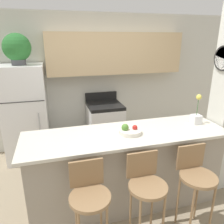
{
  "coord_description": "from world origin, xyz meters",
  "views": [
    {
      "loc": [
        -0.83,
        -2.29,
        2.08
      ],
      "look_at": [
        0.0,
        0.67,
        1.05
      ],
      "focal_mm": 35.0,
      "sensor_mm": 36.0,
      "label": 1
    }
  ],
  "objects_px": {
    "stove_range": "(105,126)",
    "bar_stool_right": "(196,177)",
    "potted_plant_on_fridge": "(17,48)",
    "orchid_vase": "(196,116)",
    "refrigerator": "(26,114)",
    "fruit_bowl": "(130,131)",
    "trash_bin": "(63,149)",
    "bar_stool_left": "(89,197)",
    "bar_stool_mid": "(146,186)"
  },
  "relations": [
    {
      "from": "refrigerator",
      "to": "orchid_vase",
      "type": "distance_m",
      "value": 2.77
    },
    {
      "from": "bar_stool_left",
      "to": "bar_stool_right",
      "type": "xyz_separation_m",
      "value": [
        1.16,
        0.0,
        0.0
      ]
    },
    {
      "from": "stove_range",
      "to": "bar_stool_right",
      "type": "bearing_deg",
      "value": -77.83
    },
    {
      "from": "bar_stool_right",
      "to": "potted_plant_on_fridge",
      "type": "height_order",
      "value": "potted_plant_on_fridge"
    },
    {
      "from": "bar_stool_left",
      "to": "orchid_vase",
      "type": "distance_m",
      "value": 1.75
    },
    {
      "from": "stove_range",
      "to": "bar_stool_right",
      "type": "relative_size",
      "value": 1.08
    },
    {
      "from": "potted_plant_on_fridge",
      "to": "orchid_vase",
      "type": "height_order",
      "value": "potted_plant_on_fridge"
    },
    {
      "from": "refrigerator",
      "to": "fruit_bowl",
      "type": "xyz_separation_m",
      "value": [
        1.33,
        -1.6,
        0.2
      ]
    },
    {
      "from": "potted_plant_on_fridge",
      "to": "fruit_bowl",
      "type": "xyz_separation_m",
      "value": [
        1.33,
        -1.6,
        -0.91
      ]
    },
    {
      "from": "bar_stool_mid",
      "to": "potted_plant_on_fridge",
      "type": "height_order",
      "value": "potted_plant_on_fridge"
    },
    {
      "from": "stove_range",
      "to": "bar_stool_left",
      "type": "distance_m",
      "value": 2.29
    },
    {
      "from": "bar_stool_right",
      "to": "potted_plant_on_fridge",
      "type": "distance_m",
      "value": 3.15
    },
    {
      "from": "bar_stool_mid",
      "to": "bar_stool_right",
      "type": "distance_m",
      "value": 0.58
    },
    {
      "from": "bar_stool_right",
      "to": "orchid_vase",
      "type": "xyz_separation_m",
      "value": [
        0.41,
        0.64,
        0.44
      ]
    },
    {
      "from": "stove_range",
      "to": "trash_bin",
      "type": "relative_size",
      "value": 2.82
    },
    {
      "from": "bar_stool_mid",
      "to": "potted_plant_on_fridge",
      "type": "distance_m",
      "value": 2.84
    },
    {
      "from": "trash_bin",
      "to": "stove_range",
      "type": "bearing_deg",
      "value": 14.15
    },
    {
      "from": "potted_plant_on_fridge",
      "to": "fruit_bowl",
      "type": "bearing_deg",
      "value": -50.22
    },
    {
      "from": "fruit_bowl",
      "to": "trash_bin",
      "type": "distance_m",
      "value": 1.79
    },
    {
      "from": "refrigerator",
      "to": "orchid_vase",
      "type": "xyz_separation_m",
      "value": [
        2.3,
        -1.53,
        0.27
      ]
    },
    {
      "from": "refrigerator",
      "to": "bar_stool_mid",
      "type": "distance_m",
      "value": 2.54
    },
    {
      "from": "bar_stool_right",
      "to": "orchid_vase",
      "type": "distance_m",
      "value": 0.88
    },
    {
      "from": "potted_plant_on_fridge",
      "to": "trash_bin",
      "type": "distance_m",
      "value": 1.86
    },
    {
      "from": "bar_stool_mid",
      "to": "trash_bin",
      "type": "bearing_deg",
      "value": 110.3
    },
    {
      "from": "stove_range",
      "to": "bar_stool_left",
      "type": "xyz_separation_m",
      "value": [
        -0.69,
        -2.17,
        0.21
      ]
    },
    {
      "from": "orchid_vase",
      "to": "trash_bin",
      "type": "relative_size",
      "value": 1.06
    },
    {
      "from": "bar_stool_mid",
      "to": "trash_bin",
      "type": "relative_size",
      "value": 2.61
    },
    {
      "from": "stove_range",
      "to": "trash_bin",
      "type": "height_order",
      "value": "stove_range"
    },
    {
      "from": "refrigerator",
      "to": "bar_stool_left",
      "type": "relative_size",
      "value": 1.7
    },
    {
      "from": "orchid_vase",
      "to": "fruit_bowl",
      "type": "height_order",
      "value": "orchid_vase"
    },
    {
      "from": "orchid_vase",
      "to": "trash_bin",
      "type": "height_order",
      "value": "orchid_vase"
    },
    {
      "from": "bar_stool_left",
      "to": "potted_plant_on_fridge",
      "type": "distance_m",
      "value": 2.62
    },
    {
      "from": "refrigerator",
      "to": "stove_range",
      "type": "xyz_separation_m",
      "value": [
        1.42,
        -0.0,
        -0.38
      ]
    },
    {
      "from": "stove_range",
      "to": "bar_stool_mid",
      "type": "distance_m",
      "value": 2.19
    },
    {
      "from": "stove_range",
      "to": "potted_plant_on_fridge",
      "type": "distance_m",
      "value": 2.05
    },
    {
      "from": "bar_stool_left",
      "to": "stove_range",
      "type": "bearing_deg",
      "value": 72.4
    },
    {
      "from": "refrigerator",
      "to": "trash_bin",
      "type": "relative_size",
      "value": 4.43
    },
    {
      "from": "refrigerator",
      "to": "trash_bin",
      "type": "bearing_deg",
      "value": -19.96
    },
    {
      "from": "bar_stool_mid",
      "to": "bar_stool_left",
      "type": "bearing_deg",
      "value": 180.0
    },
    {
      "from": "stove_range",
      "to": "orchid_vase",
      "type": "bearing_deg",
      "value": -60.01
    },
    {
      "from": "bar_stool_mid",
      "to": "bar_stool_right",
      "type": "height_order",
      "value": "same"
    },
    {
      "from": "bar_stool_right",
      "to": "refrigerator",
      "type": "bearing_deg",
      "value": 130.95
    },
    {
      "from": "bar_stool_right",
      "to": "orchid_vase",
      "type": "bearing_deg",
      "value": 57.34
    },
    {
      "from": "potted_plant_on_fridge",
      "to": "bar_stool_left",
      "type": "bearing_deg",
      "value": -71.47
    },
    {
      "from": "bar_stool_left",
      "to": "orchid_vase",
      "type": "bearing_deg",
      "value": 22.32
    },
    {
      "from": "bar_stool_mid",
      "to": "fruit_bowl",
      "type": "relative_size",
      "value": 3.66
    },
    {
      "from": "refrigerator",
      "to": "fruit_bowl",
      "type": "relative_size",
      "value": 6.2
    },
    {
      "from": "potted_plant_on_fridge",
      "to": "orchid_vase",
      "type": "distance_m",
      "value": 2.88
    },
    {
      "from": "bar_stool_mid",
      "to": "orchid_vase",
      "type": "distance_m",
      "value": 1.26
    },
    {
      "from": "refrigerator",
      "to": "bar_stool_right",
      "type": "xyz_separation_m",
      "value": [
        1.89,
        -2.17,
        -0.17
      ]
    }
  ]
}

